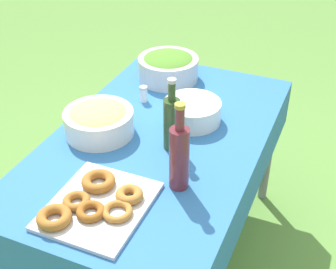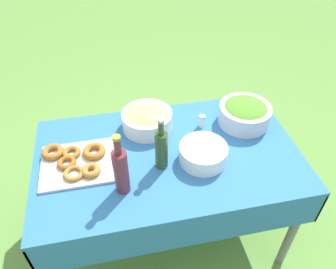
% 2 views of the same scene
% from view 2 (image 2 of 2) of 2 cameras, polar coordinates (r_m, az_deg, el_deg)
% --- Properties ---
extents(ground_plane, '(14.00, 14.00, 0.00)m').
position_cam_2_polar(ground_plane, '(2.42, -0.03, -16.19)').
color(ground_plane, '#609342').
extents(picnic_table, '(1.46, 0.87, 0.76)m').
position_cam_2_polar(picnic_table, '(1.89, -0.04, -5.41)').
color(picnic_table, '#2D6BB2').
rests_on(picnic_table, ground_plane).
extents(salad_bowl, '(0.31, 0.31, 0.14)m').
position_cam_2_polar(salad_bowl, '(2.03, 13.22, 3.69)').
color(salad_bowl, silver).
rests_on(salad_bowl, picnic_table).
extents(pasta_bowl, '(0.30, 0.30, 0.13)m').
position_cam_2_polar(pasta_bowl, '(1.95, -3.68, 2.78)').
color(pasta_bowl, white).
rests_on(pasta_bowl, picnic_table).
extents(donut_platter, '(0.39, 0.33, 0.05)m').
position_cam_2_polar(donut_platter, '(1.82, -15.59, -4.46)').
color(donut_platter, silver).
rests_on(donut_platter, picnic_table).
extents(plate_stack, '(0.26, 0.26, 0.10)m').
position_cam_2_polar(plate_stack, '(1.76, 6.13, -3.32)').
color(plate_stack, white).
rests_on(plate_stack, picnic_table).
extents(olive_oil_bottle, '(0.07, 0.07, 0.32)m').
position_cam_2_polar(olive_oil_bottle, '(1.67, -1.16, -2.45)').
color(olive_oil_bottle, '#2D4723').
rests_on(olive_oil_bottle, picnic_table).
extents(wine_bottle, '(0.07, 0.07, 0.35)m').
position_cam_2_polar(wine_bottle, '(1.56, -8.21, -6.17)').
color(wine_bottle, maroon).
rests_on(wine_bottle, picnic_table).
extents(salt_shaker, '(0.04, 0.04, 0.08)m').
position_cam_2_polar(salt_shaker, '(1.98, 5.91, 2.36)').
color(salt_shaker, white).
rests_on(salt_shaker, picnic_table).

